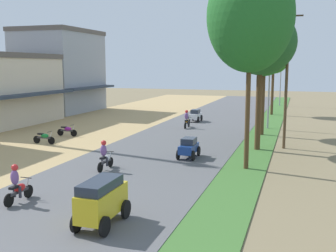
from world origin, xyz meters
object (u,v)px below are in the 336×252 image
object	(u,v)px
median_tree_fourth	(274,61)
median_tree_nearest	(250,16)
car_hatchback_blue	(189,147)
parked_motorbike_second	(44,137)
motorbike_foreground_rider	(17,185)
parked_motorbike_third	(67,130)
streetlamp_mid	(281,72)
car_van_yellow	(102,199)
streetlamp_near	(269,78)
utility_pole_near	(287,77)
car_hatchback_white	(195,115)
motorbike_ahead_second	(105,156)
motorbike_ahead_third	(187,120)
median_tree_second	(261,43)
median_tree_third	(265,44)

from	to	relation	value
median_tree_fourth	median_tree_nearest	bearing A→B (deg)	-89.25
car_hatchback_blue	parked_motorbike_second	bearing A→B (deg)	174.16
median_tree_fourth	motorbike_foreground_rider	bearing A→B (deg)	-102.70
parked_motorbike_third	streetlamp_mid	world-z (taller)	streetlamp_mid
median_tree_nearest	car_van_yellow	distance (m)	12.77
parked_motorbike_third	streetlamp_near	world-z (taller)	streetlamp_near
median_tree_fourth	utility_pole_near	distance (m)	19.80
car_hatchback_white	motorbike_foreground_rider	world-z (taller)	motorbike_foreground_rider
motorbike_ahead_second	motorbike_ahead_third	size ratio (longest dim) A/B	1.00
utility_pole_near	car_van_yellow	xyz separation A→B (m)	(-5.60, -16.46, -3.91)
motorbike_ahead_second	median_tree_second	bearing A→B (deg)	48.59
median_tree_third	streetlamp_near	world-z (taller)	median_tree_third
motorbike_ahead_second	motorbike_ahead_third	world-z (taller)	same
motorbike_foreground_rider	motorbike_ahead_second	xyz separation A→B (m)	(1.00, 5.92, 0.00)
median_tree_second	streetlamp_near	world-z (taller)	median_tree_second
car_hatchback_blue	car_van_yellow	bearing A→B (deg)	-90.69
median_tree_nearest	motorbike_ahead_second	xyz separation A→B (m)	(-7.24, -2.81, -7.41)
median_tree_fourth	car_hatchback_white	world-z (taller)	median_tree_fourth
parked_motorbike_third	car_van_yellow	bearing A→B (deg)	-54.64
streetlamp_near	median_tree_second	bearing A→B (deg)	-89.75
parked_motorbike_third	median_tree_nearest	world-z (taller)	median_tree_nearest
parked_motorbike_second	median_tree_nearest	world-z (taller)	median_tree_nearest
streetlamp_mid	motorbike_foreground_rider	distance (m)	47.44
motorbike_foreground_rider	median_tree_nearest	bearing A→B (deg)	46.66
parked_motorbike_second	motorbike_foreground_rider	bearing A→B (deg)	-59.70
car_van_yellow	motorbike_foreground_rider	xyz separation A→B (m)	(-4.40, 1.07, -0.17)
parked_motorbike_third	median_tree_fourth	size ratio (longest dim) A/B	0.23
parked_motorbike_third	motorbike_foreground_rider	xyz separation A→B (m)	(6.84, -14.78, 0.30)
median_tree_third	streetlamp_mid	distance (m)	26.27
parked_motorbike_third	median_tree_second	xyz separation A→B (m)	(15.14, -0.58, 6.65)
median_tree_second	median_tree_third	bearing A→B (deg)	92.27
median_tree_nearest	motorbike_foreground_rider	distance (m)	14.11
utility_pole_near	motorbike_foreground_rider	size ratio (longest dim) A/B	5.27
streetlamp_mid	motorbike_ahead_third	size ratio (longest dim) A/B	4.71
parked_motorbike_second	car_hatchback_blue	bearing A→B (deg)	-5.84
median_tree_third	motorbike_foreground_rider	distance (m)	22.88
median_tree_third	utility_pole_near	bearing A→B (deg)	-68.70
parked_motorbike_second	motorbike_ahead_third	size ratio (longest dim) A/B	1.00
parked_motorbike_third	median_tree_nearest	xyz separation A→B (m)	(15.08, -6.05, 7.72)
median_tree_third	car_van_yellow	world-z (taller)	median_tree_third
median_tree_second	median_tree_fourth	world-z (taller)	median_tree_second
parked_motorbike_third	car_hatchback_white	size ratio (longest dim) A/B	0.90
car_van_yellow	median_tree_second	bearing A→B (deg)	75.69
parked_motorbike_third	median_tree_nearest	distance (m)	17.99
median_tree_third	motorbike_ahead_second	xyz separation A→B (m)	(-7.06, -14.47, -6.54)
parked_motorbike_third	car_van_yellow	distance (m)	19.44
car_hatchback_white	motorbike_ahead_third	world-z (taller)	motorbike_ahead_third
median_tree_third	median_tree_second	bearing A→B (deg)	-87.73
median_tree_second	car_hatchback_blue	bearing A→B (deg)	-133.49
motorbike_foreground_rider	motorbike_ahead_third	world-z (taller)	same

